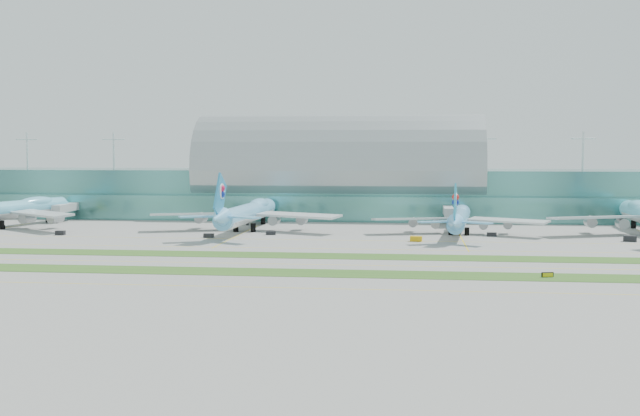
# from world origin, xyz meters

# --- Properties ---
(ground) EXTENTS (700.00, 700.00, 0.00)m
(ground) POSITION_xyz_m (0.00, 0.00, 0.00)
(ground) COLOR gray
(ground) RESTS_ON ground
(terminal) EXTENTS (340.00, 69.10, 36.00)m
(terminal) POSITION_xyz_m (0.01, 128.79, 14.23)
(terminal) COLOR #3D7A75
(terminal) RESTS_ON ground
(grass_strip_near) EXTENTS (420.00, 12.00, 0.08)m
(grass_strip_near) POSITION_xyz_m (0.00, -28.00, 0.04)
(grass_strip_near) COLOR #2D591E
(grass_strip_near) RESTS_ON ground
(grass_strip_far) EXTENTS (420.00, 12.00, 0.08)m
(grass_strip_far) POSITION_xyz_m (0.00, 2.00, 0.04)
(grass_strip_far) COLOR #2D591E
(grass_strip_far) RESTS_ON ground
(taxiline_a) EXTENTS (420.00, 0.35, 0.01)m
(taxiline_a) POSITION_xyz_m (0.00, -48.00, 0.01)
(taxiline_a) COLOR yellow
(taxiline_a) RESTS_ON ground
(taxiline_b) EXTENTS (420.00, 0.35, 0.01)m
(taxiline_b) POSITION_xyz_m (0.00, -14.00, 0.01)
(taxiline_b) COLOR yellow
(taxiline_b) RESTS_ON ground
(taxiline_c) EXTENTS (420.00, 0.35, 0.01)m
(taxiline_c) POSITION_xyz_m (0.00, 18.00, 0.01)
(taxiline_c) COLOR yellow
(taxiline_c) RESTS_ON ground
(taxiline_d) EXTENTS (420.00, 0.35, 0.01)m
(taxiline_d) POSITION_xyz_m (0.00, 40.00, 0.01)
(taxiline_d) COLOR yellow
(taxiline_d) RESTS_ON ground
(airliner_a) EXTENTS (67.81, 78.24, 21.81)m
(airliner_a) POSITION_xyz_m (-116.87, 64.88, 6.73)
(airliner_a) COLOR #65BFDE
(airliner_a) RESTS_ON ground
(airliner_b) EXTENTS (68.59, 77.87, 21.44)m
(airliner_b) POSITION_xyz_m (-26.91, 65.92, 6.61)
(airliner_b) COLOR #6FC3F5
(airliner_b) RESTS_ON ground
(airliner_c) EXTENTS (58.68, 66.94, 18.42)m
(airliner_c) POSITION_xyz_m (46.46, 62.86, 5.68)
(airliner_c) COLOR #6DBCF0
(airliner_c) RESTS_ON ground
(gse_b) EXTENTS (3.03, 1.81, 1.45)m
(gse_b) POSITION_xyz_m (-86.08, 44.38, 0.73)
(gse_b) COLOR black
(gse_b) RESTS_ON ground
(gse_c) EXTENTS (3.23, 1.86, 1.37)m
(gse_c) POSITION_xyz_m (-34.80, 42.23, 0.68)
(gse_c) COLOR black
(gse_c) RESTS_ON ground
(gse_d) EXTENTS (3.54, 2.21, 1.24)m
(gse_d) POSITION_xyz_m (-16.38, 53.18, 0.62)
(gse_d) COLOR black
(gse_d) RESTS_ON ground
(gse_e) EXTENTS (3.85, 2.46, 1.63)m
(gse_e) POSITION_xyz_m (31.89, 39.37, 0.81)
(gse_e) COLOR #DBA20C
(gse_e) RESTS_ON ground
(gse_f) EXTENTS (3.24, 1.94, 1.26)m
(gse_f) POSITION_xyz_m (56.64, 56.78, 0.63)
(gse_f) COLOR black
(gse_f) RESTS_ON ground
(gse_g) EXTENTS (4.41, 3.11, 1.81)m
(gse_g) POSITION_xyz_m (97.78, 46.54, 0.90)
(gse_g) COLOR black
(gse_g) RESTS_ON ground
(taxiway_sign_east) EXTENTS (2.77, 0.99, 1.18)m
(taxiway_sign_east) POSITION_xyz_m (60.75, -28.04, 0.59)
(taxiway_sign_east) COLOR black
(taxiway_sign_east) RESTS_ON ground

